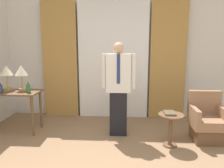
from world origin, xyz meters
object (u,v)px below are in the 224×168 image
table_lamp_right (21,72)px  side_table (171,125)px  person (119,86)px  desk (13,99)px  book (170,113)px  bottle_by_lamp (0,89)px  armchair (207,122)px  table_lamp_left (6,72)px  bottle_near_edge (29,88)px

table_lamp_right → side_table: size_ratio=0.89×
table_lamp_right → person: 1.88m
desk → book: desk is taller
bottle_by_lamp → table_lamp_right: bearing=43.8°
table_lamp_right → armchair: 3.51m
armchair → book: (-0.70, -0.25, 0.24)m
table_lamp_left → book: bearing=-10.6°
book → table_lamp_right: bearing=168.3°
desk → bottle_near_edge: bottle_near_edge is taller
armchair → table_lamp_left: bearing=175.2°
bottle_by_lamp → bottle_near_edge: bearing=6.8°
bottle_near_edge → armchair: size_ratio=0.24×
table_lamp_left → bottle_near_edge: (0.51, -0.21, -0.28)m
table_lamp_left → book: size_ratio=2.02×
desk → person: bearing=-1.8°
armchair → book: armchair is taller
side_table → book: size_ratio=2.26×
table_lamp_left → bottle_by_lamp: table_lamp_left is taller
desk → person: 2.02m
table_lamp_left → bottle_near_edge: bearing=-22.3°
table_lamp_right → armchair: bearing=-5.2°
table_lamp_left → person: (2.15, -0.18, -0.22)m
table_lamp_left → armchair: table_lamp_left is taller
person → bottle_by_lamp: bearing=-177.7°
bottle_near_edge → bottle_by_lamp: bottle_near_edge is taller
bottle_by_lamp → person: (2.14, 0.08, 0.06)m
table_lamp_left → table_lamp_right: same height
desk → armchair: armchair is taller
person → armchair: (1.54, -0.13, -0.60)m
bottle_by_lamp → armchair: bearing=-0.7°
desk → table_lamp_left: bearing=140.5°
desk → book: 2.88m
table_lamp_left → side_table: size_ratio=0.89×
bottle_near_edge → book: size_ratio=0.84×
bottle_by_lamp → armchair: (3.68, -0.04, -0.53)m
bottle_near_edge → armchair: bottle_near_edge is taller
bottle_near_edge → side_table: size_ratio=0.37×
table_lamp_right → bottle_near_edge: table_lamp_right is taller
table_lamp_right → armchair: (3.40, -0.31, -0.82)m
table_lamp_right → side_table: 2.89m
bottle_by_lamp → book: bearing=-5.6°
desk → side_table: desk is taller
book → desk: bearing=171.2°
table_lamp_left → book: 3.10m
armchair → side_table: bearing=-158.0°
table_lamp_right → table_lamp_left: bearing=180.0°
book → armchair: bearing=19.7°
table_lamp_right → person: bearing=-5.6°
table_lamp_left → side_table: table_lamp_left is taller
table_lamp_right → book: (2.70, -0.56, -0.58)m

